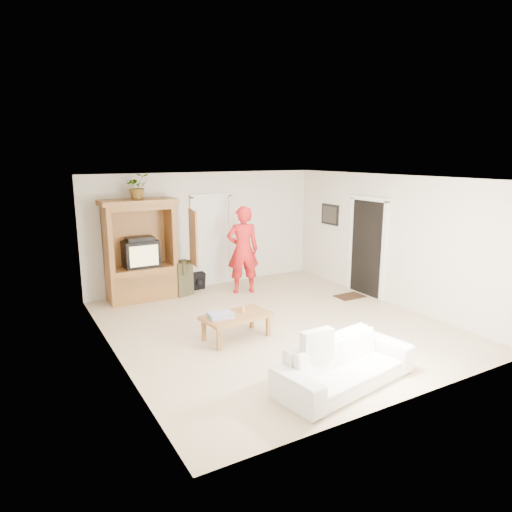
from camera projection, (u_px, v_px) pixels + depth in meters
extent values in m
plane|color=tan|center=(274.00, 325.00, 8.17)|extent=(6.00, 6.00, 0.00)
plane|color=white|center=(275.00, 178.00, 7.60)|extent=(6.00, 6.00, 0.00)
plane|color=silver|center=(205.00, 230.00, 10.43)|extent=(5.50, 0.00, 5.50)
plane|color=silver|center=(409.00, 301.00, 5.34)|extent=(5.50, 0.00, 5.50)
plane|color=silver|center=(112.00, 274.00, 6.56)|extent=(0.00, 6.00, 6.00)
plane|color=silver|center=(390.00, 240.00, 9.21)|extent=(0.00, 6.00, 6.00)
cube|color=olive|center=(142.00, 283.00, 9.57)|extent=(1.40, 0.60, 0.70)
cube|color=olive|center=(108.00, 241.00, 9.04)|extent=(0.10, 0.60, 1.20)
cube|color=olive|center=(170.00, 236.00, 9.67)|extent=(0.10, 0.60, 1.20)
cube|color=olive|center=(136.00, 236.00, 9.59)|extent=(1.40, 0.06, 1.20)
cube|color=olive|center=(138.00, 207.00, 9.22)|extent=(1.40, 0.60, 0.10)
cube|color=olive|center=(138.00, 202.00, 9.20)|extent=(1.52, 0.68, 0.10)
cube|color=olive|center=(193.00, 238.00, 9.43)|extent=(0.16, 0.67, 1.15)
cube|color=black|center=(140.00, 254.00, 9.45)|extent=(0.70, 0.52, 0.55)
cube|color=tan|center=(144.00, 256.00, 9.23)|extent=(0.58, 0.02, 0.42)
cube|color=black|center=(140.00, 239.00, 9.36)|extent=(0.55, 0.35, 0.08)
cube|color=brown|center=(146.00, 281.00, 9.30)|extent=(1.19, 0.03, 0.25)
cube|color=white|center=(212.00, 241.00, 10.54)|extent=(0.85, 0.05, 2.04)
cube|color=black|center=(367.00, 248.00, 9.77)|extent=(0.05, 0.90, 2.04)
cube|color=black|center=(330.00, 215.00, 10.75)|extent=(0.03, 0.60, 0.48)
cube|color=#382316|center=(350.00, 296.00, 9.78)|extent=(0.60, 0.40, 0.02)
imported|color=#4C7238|center=(137.00, 186.00, 9.11)|extent=(0.47, 0.41, 0.52)
imported|color=red|center=(243.00, 250.00, 9.90)|extent=(0.80, 0.64, 1.91)
imported|color=white|center=(345.00, 364.00, 5.98)|extent=(2.12, 1.11, 0.59)
cube|color=brown|center=(236.00, 316.00, 7.48)|extent=(1.18, 0.74, 0.06)
cube|color=brown|center=(219.00, 340.00, 7.06)|extent=(0.07, 0.07, 0.35)
cube|color=brown|center=(204.00, 331.00, 7.43)|extent=(0.07, 0.07, 0.35)
cube|color=brown|center=(268.00, 326.00, 7.63)|extent=(0.07, 0.07, 0.35)
cube|color=brown|center=(252.00, 318.00, 7.99)|extent=(0.07, 0.07, 0.35)
cube|color=#F050B0|center=(221.00, 315.00, 7.33)|extent=(0.40, 0.31, 0.08)
cylinder|color=tan|center=(243.00, 309.00, 7.58)|extent=(0.08, 0.08, 0.10)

